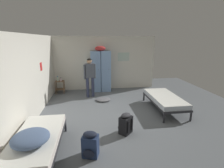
{
  "coord_description": "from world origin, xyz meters",
  "views": [
    {
      "loc": [
        -0.68,
        -4.86,
        2.35
      ],
      "look_at": [
        0.0,
        0.3,
        0.95
      ],
      "focal_mm": 26.63,
      "sensor_mm": 36.0,
      "label": 1
    }
  ],
  "objects_px": {
    "shelf_unit": "(60,86)",
    "bedding_heap": "(31,138)",
    "bed_right": "(165,99)",
    "person_traveler": "(90,74)",
    "water_bottle": "(58,79)",
    "lotion_bottle": "(61,79)",
    "locker_bank": "(101,70)",
    "bed_left_front": "(37,140)",
    "backpack_black": "(125,124)",
    "clothes_pile_grey": "(103,99)",
    "backpack_navy": "(90,145)"
  },
  "relations": [
    {
      "from": "shelf_unit",
      "to": "bedding_heap",
      "type": "distance_m",
      "value": 4.54
    },
    {
      "from": "bed_right",
      "to": "person_traveler",
      "type": "height_order",
      "value": "person_traveler"
    },
    {
      "from": "water_bottle",
      "to": "lotion_bottle",
      "type": "relative_size",
      "value": 1.31
    },
    {
      "from": "water_bottle",
      "to": "locker_bank",
      "type": "bearing_deg",
      "value": 4.51
    },
    {
      "from": "locker_bank",
      "to": "shelf_unit",
      "type": "xyz_separation_m",
      "value": [
        -1.84,
        -0.17,
        -0.62
      ]
    },
    {
      "from": "shelf_unit",
      "to": "bed_left_front",
      "type": "relative_size",
      "value": 0.3
    },
    {
      "from": "bed_left_front",
      "to": "person_traveler",
      "type": "bearing_deg",
      "value": 73.07
    },
    {
      "from": "bed_left_front",
      "to": "backpack_black",
      "type": "xyz_separation_m",
      "value": [
        1.97,
        0.63,
        -0.12
      ]
    },
    {
      "from": "locker_bank",
      "to": "clothes_pile_grey",
      "type": "xyz_separation_m",
      "value": [
        0.0,
        -1.36,
        -0.93
      ]
    },
    {
      "from": "bed_right",
      "to": "backpack_black",
      "type": "distance_m",
      "value": 2.1
    },
    {
      "from": "lotion_bottle",
      "to": "backpack_black",
      "type": "relative_size",
      "value": 0.3
    },
    {
      "from": "lotion_bottle",
      "to": "locker_bank",
      "type": "bearing_deg",
      "value": 6.81
    },
    {
      "from": "water_bottle",
      "to": "backpack_navy",
      "type": "height_order",
      "value": "water_bottle"
    },
    {
      "from": "locker_bank",
      "to": "backpack_navy",
      "type": "distance_m",
      "value": 4.65
    },
    {
      "from": "bedding_heap",
      "to": "water_bottle",
      "type": "height_order",
      "value": "water_bottle"
    },
    {
      "from": "shelf_unit",
      "to": "backpack_navy",
      "type": "relative_size",
      "value": 1.04
    },
    {
      "from": "backpack_black",
      "to": "lotion_bottle",
      "type": "bearing_deg",
      "value": 120.92
    },
    {
      "from": "backpack_navy",
      "to": "clothes_pile_grey",
      "type": "relative_size",
      "value": 0.98
    },
    {
      "from": "clothes_pile_grey",
      "to": "shelf_unit",
      "type": "bearing_deg",
      "value": 147.1
    },
    {
      "from": "lotion_bottle",
      "to": "backpack_black",
      "type": "xyz_separation_m",
      "value": [
        2.15,
        -3.58,
        -0.38
      ]
    },
    {
      "from": "locker_bank",
      "to": "water_bottle",
      "type": "distance_m",
      "value": 1.95
    },
    {
      "from": "shelf_unit",
      "to": "lotion_bottle",
      "type": "xyz_separation_m",
      "value": [
        0.07,
        -0.04,
        0.3
      ]
    },
    {
      "from": "bed_left_front",
      "to": "backpack_navy",
      "type": "relative_size",
      "value": 3.45
    },
    {
      "from": "person_traveler",
      "to": "backpack_navy",
      "type": "xyz_separation_m",
      "value": [
        -0.03,
        -3.74,
        -0.71
      ]
    },
    {
      "from": "bedding_heap",
      "to": "backpack_black",
      "type": "distance_m",
      "value": 2.2
    },
    {
      "from": "bed_right",
      "to": "water_bottle",
      "type": "distance_m",
      "value": 4.59
    },
    {
      "from": "backpack_navy",
      "to": "clothes_pile_grey",
      "type": "xyz_separation_m",
      "value": [
        0.52,
        3.2,
        -0.22
      ]
    },
    {
      "from": "locker_bank",
      "to": "backpack_navy",
      "type": "bearing_deg",
      "value": -96.52
    },
    {
      "from": "lotion_bottle",
      "to": "backpack_black",
      "type": "distance_m",
      "value": 4.19
    },
    {
      "from": "bed_right",
      "to": "backpack_navy",
      "type": "relative_size",
      "value": 3.45
    },
    {
      "from": "shelf_unit",
      "to": "clothes_pile_grey",
      "type": "xyz_separation_m",
      "value": [
        1.84,
        -1.19,
        -0.3
      ]
    },
    {
      "from": "water_bottle",
      "to": "lotion_bottle",
      "type": "distance_m",
      "value": 0.16
    },
    {
      "from": "backpack_black",
      "to": "clothes_pile_grey",
      "type": "xyz_separation_m",
      "value": [
        -0.38,
        2.43,
        -0.22
      ]
    },
    {
      "from": "lotion_bottle",
      "to": "backpack_navy",
      "type": "height_order",
      "value": "lotion_bottle"
    },
    {
      "from": "locker_bank",
      "to": "lotion_bottle",
      "type": "bearing_deg",
      "value": -173.19
    },
    {
      "from": "bed_right",
      "to": "person_traveler",
      "type": "distance_m",
      "value": 3.07
    },
    {
      "from": "shelf_unit",
      "to": "bedding_heap",
      "type": "relative_size",
      "value": 0.82
    },
    {
      "from": "bedding_heap",
      "to": "backpack_black",
      "type": "bearing_deg",
      "value": 24.65
    },
    {
      "from": "bedding_heap",
      "to": "lotion_bottle",
      "type": "relative_size",
      "value": 4.21
    },
    {
      "from": "bedding_heap",
      "to": "locker_bank",
      "type": "bearing_deg",
      "value": 71.22
    },
    {
      "from": "water_bottle",
      "to": "lotion_bottle",
      "type": "bearing_deg",
      "value": -21.8
    },
    {
      "from": "backpack_black",
      "to": "clothes_pile_grey",
      "type": "bearing_deg",
      "value": 98.78
    },
    {
      "from": "person_traveler",
      "to": "clothes_pile_grey",
      "type": "xyz_separation_m",
      "value": [
        0.5,
        -0.53,
        -0.93
      ]
    },
    {
      "from": "backpack_navy",
      "to": "bed_right",
      "type": "bearing_deg",
      "value": 39.31
    },
    {
      "from": "shelf_unit",
      "to": "backpack_navy",
      "type": "bearing_deg",
      "value": -73.31
    },
    {
      "from": "bed_left_front",
      "to": "backpack_black",
      "type": "bearing_deg",
      "value": 17.71
    },
    {
      "from": "locker_bank",
      "to": "backpack_black",
      "type": "height_order",
      "value": "locker_bank"
    },
    {
      "from": "water_bottle",
      "to": "backpack_black",
      "type": "height_order",
      "value": "water_bottle"
    },
    {
      "from": "lotion_bottle",
      "to": "backpack_black",
      "type": "height_order",
      "value": "lotion_bottle"
    },
    {
      "from": "locker_bank",
      "to": "backpack_navy",
      "type": "relative_size",
      "value": 3.76
    }
  ]
}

